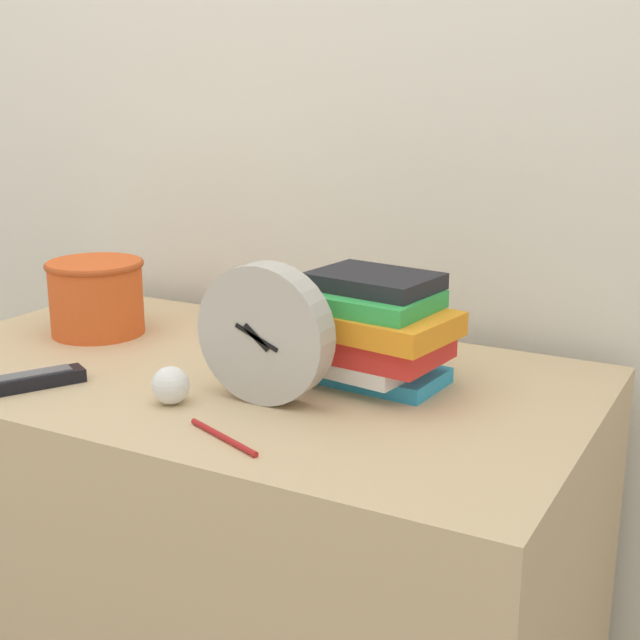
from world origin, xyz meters
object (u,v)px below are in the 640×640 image
object	(u,v)px
book_stack	(371,330)
crumpled_paper_ball	(170,385)
basket	(96,295)
tv_remote	(32,380)
pen	(223,437)
desk_clock	(264,334)

from	to	relation	value
book_stack	crumpled_paper_ball	bearing A→B (deg)	-135.46
basket	tv_remote	distance (m)	0.30
basket	pen	bearing A→B (deg)	-32.14
tv_remote	crumpled_paper_ball	xyz separation A→B (m)	(0.23, 0.04, 0.02)
desk_clock	book_stack	xyz separation A→B (m)	(0.10, 0.14, -0.02)
tv_remote	crumpled_paper_ball	size ratio (longest dim) A/B	2.81
book_stack	tv_remote	xyz separation A→B (m)	(-0.44, -0.26, -0.07)
book_stack	pen	xyz separation A→B (m)	(-0.07, -0.29, -0.08)
tv_remote	basket	bearing A→B (deg)	112.45
desk_clock	tv_remote	world-z (taller)	desk_clock
book_stack	pen	world-z (taller)	book_stack
book_stack	basket	world-z (taller)	book_stack
book_stack	pen	bearing A→B (deg)	-104.38
book_stack	pen	distance (m)	0.31
pen	desk_clock	bearing A→B (deg)	100.39
desk_clock	basket	distance (m)	0.48
book_stack	tv_remote	world-z (taller)	book_stack
book_stack	tv_remote	bearing A→B (deg)	-149.84
crumpled_paper_ball	book_stack	bearing A→B (deg)	44.54
desk_clock	pen	world-z (taller)	desk_clock
book_stack	basket	xyz separation A→B (m)	(-0.55, 0.01, -0.01)
desk_clock	tv_remote	size ratio (longest dim) A/B	1.31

